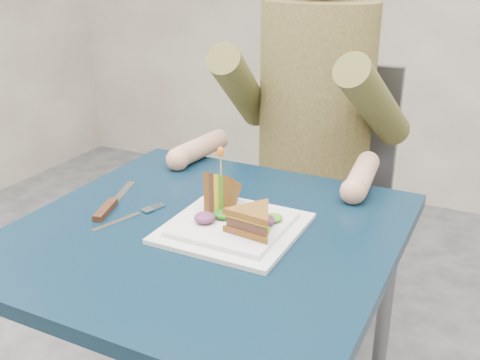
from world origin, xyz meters
The scene contains 12 objects.
table centered at (0.00, 0.00, 0.65)m, with size 0.75×0.75×0.73m.
chair centered at (0.00, 0.75, 0.54)m, with size 0.42×0.40×0.93m.
diner centered at (0.00, 0.63, 0.91)m, with size 0.54×0.59×0.74m.
plate centered at (0.06, 0.02, 0.74)m, with size 0.26×0.26×0.02m.
sandwich_flat centered at (0.11, -0.01, 0.78)m, with size 0.13×0.13×0.05m.
sandwich_upright centered at (0.00, 0.06, 0.78)m, with size 0.08×0.13×0.13m.
fork centered at (-0.17, -0.03, 0.73)m, with size 0.07×0.17×0.01m.
knife centered at (-0.24, -0.01, 0.74)m, with size 0.09×0.22×0.02m.
toothpick centered at (0.00, 0.06, 0.85)m, with size 0.00×0.00×0.06m, color tan.
toothpick_frill centered at (0.00, 0.06, 0.88)m, with size 0.01×0.01×0.02m, color orange.
lettuce_spill centered at (0.06, 0.03, 0.76)m, with size 0.15×0.13×0.02m, color #337A14, non-canonical shape.
onion_ring centered at (0.07, 0.02, 0.77)m, with size 0.04×0.04×0.01m, color #9E4C7A.
Camera 1 is at (0.52, -0.88, 1.25)m, focal length 42.00 mm.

